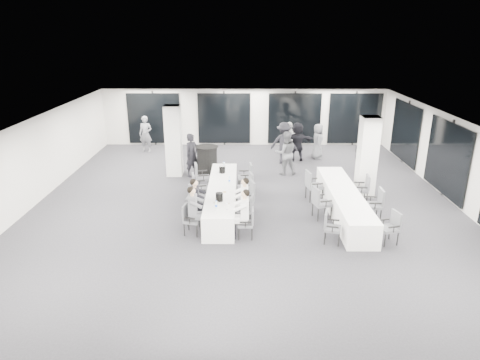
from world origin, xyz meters
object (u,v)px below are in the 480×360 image
object	(u,v)px
chair_side_right_mid	(376,203)
standing_guest_d	(290,137)
chair_main_left_fourth	(198,186)
standing_guest_a	(192,152)
chair_main_right_near	(248,221)
chair_main_right_mid	(248,195)
chair_main_left_mid	(196,194)
chair_side_right_far	(363,187)
chair_main_left_near	(190,217)
chair_main_left_second	(192,209)
standing_guest_g	(145,132)
standing_guest_h	(363,152)
chair_side_left_near	(330,225)
ice_bucket_far	(222,169)
ice_bucket_near	(219,197)
banquet_table_side	(344,202)
standing_guest_c	(284,140)
chair_main_right_second	(248,207)
chair_main_left_far	(200,175)
chair_side_left_far	(312,184)
standing_guest_b	(286,150)
chair_main_right_fourth	(247,185)
standing_guest_e	(318,139)
cocktail_table	(207,161)
chair_side_right_near	(391,225)
banquet_table_main	(222,197)
chair_side_left_mid	(320,201)

from	to	relation	value
chair_side_right_mid	standing_guest_d	world-z (taller)	standing_guest_d
chair_main_left_fourth	standing_guest_a	bearing A→B (deg)	178.85
chair_main_right_near	chair_main_right_mid	bearing A→B (deg)	0.10
chair_main_left_fourth	chair_main_right_near	size ratio (longest dim) A/B	1.13
chair_main_left_mid	chair_side_right_far	bearing A→B (deg)	110.98
chair_main_left_near	chair_main_left_second	xyz separation A→B (m)	(0.00, 0.65, -0.01)
chair_main_left_near	chair_main_left_second	distance (m)	0.65
standing_guest_g	standing_guest_h	size ratio (longest dim) A/B	1.05
chair_side_left_near	ice_bucket_far	size ratio (longest dim) A/B	3.55
chair_side_right_far	ice_bucket_near	distance (m)	5.04
banquet_table_side	chair_side_left_near	size ratio (longest dim) A/B	5.65
chair_main_left_mid	standing_guest_c	xyz separation A→B (m)	(3.29, 5.14, 0.50)
chair_main_right_near	chair_main_right_second	bearing A→B (deg)	0.46
standing_guest_c	standing_guest_g	size ratio (longest dim) A/B	1.06
chair_main_left_near	chair_side_right_mid	world-z (taller)	chair_side_right_mid
chair_main_left_second	chair_main_left_far	bearing A→B (deg)	-171.64
chair_side_left_near	chair_side_left_far	size ratio (longest dim) A/B	0.85
standing_guest_a	chair_main_left_far	bearing A→B (deg)	-121.65
standing_guest_b	chair_main_right_fourth	bearing A→B (deg)	53.72
standing_guest_d	standing_guest_h	distance (m)	3.59
chair_main_left_near	chair_side_right_mid	bearing A→B (deg)	112.40
standing_guest_e	standing_guest_b	bearing A→B (deg)	149.12
cocktail_table	chair_main_left_second	world-z (taller)	cocktail_table
chair_side_left_near	ice_bucket_near	xyz separation A→B (m)	(-3.06, 1.14, 0.37)
chair_main_right_second	standing_guest_e	xyz separation A→B (m)	(3.23, 6.92, 0.38)
chair_main_right_second	chair_side_left_near	distance (m)	2.54
chair_side_left_near	chair_side_right_near	world-z (taller)	chair_side_right_near
standing_guest_g	standing_guest_a	bearing A→B (deg)	-44.63
chair_main_left_near	chair_side_left_far	world-z (taller)	chair_side_left_far
chair_main_right_mid	chair_main_right_fourth	bearing A→B (deg)	-13.69
banquet_table_main	chair_side_right_far	distance (m)	4.74
chair_main_right_near	banquet_table_main	bearing A→B (deg)	22.03
chair_main_left_near	standing_guest_a	bearing A→B (deg)	-161.78
chair_side_right_near	chair_side_right_mid	distance (m)	1.48
chair_main_left_fourth	standing_guest_g	size ratio (longest dim) A/B	0.51
standing_guest_a	ice_bucket_far	distance (m)	2.25
chair_side_left_mid	standing_guest_g	bearing A→B (deg)	-151.87
standing_guest_b	standing_guest_g	xyz separation A→B (m)	(-6.32, 3.38, -0.03)
chair_main_left_second	chair_main_right_near	xyz separation A→B (m)	(1.65, -0.88, 0.01)
chair_side_left_mid	chair_side_right_far	world-z (taller)	chair_side_left_mid
chair_side_right_far	standing_guest_c	xyz separation A→B (m)	(-2.24, 4.50, 0.48)
chair_main_right_mid	standing_guest_b	bearing A→B (deg)	-36.13
chair_side_left_far	chair_side_right_far	world-z (taller)	chair_side_left_far
chair_main_right_fourth	standing_guest_a	size ratio (longest dim) A/B	0.49
chair_side_right_near	ice_bucket_near	bearing A→B (deg)	61.34
chair_main_right_second	ice_bucket_far	size ratio (longest dim) A/B	3.59
chair_main_left_far	chair_main_right_mid	distance (m)	2.55
chair_main_left_far	banquet_table_main	bearing A→B (deg)	17.47
chair_side_right_mid	chair_side_right_far	world-z (taller)	chair_side_right_mid
chair_main_left_near	chair_main_left_mid	bearing A→B (deg)	-167.17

